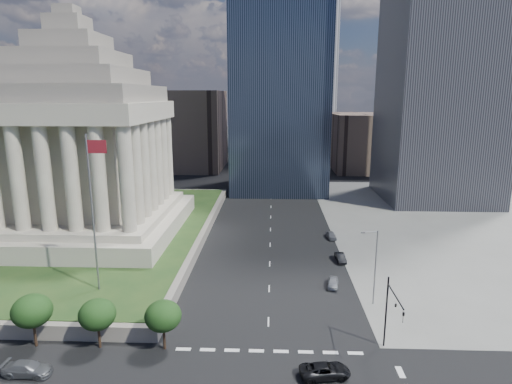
{
  "coord_description": "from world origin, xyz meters",
  "views": [
    {
      "loc": [
        0.36,
        -26.34,
        26.41
      ],
      "look_at": [
        -1.58,
        22.39,
        15.36
      ],
      "focal_mm": 30.0,
      "sensor_mm": 36.0,
      "label": 1
    }
  ],
  "objects_px": {
    "war_memorial": "(77,125)",
    "suv_grey": "(28,369)",
    "traffic_signal_ne": "(391,310)",
    "street_lamp_north": "(374,263)",
    "parked_sedan_mid": "(340,258)",
    "parked_sedan_near": "(333,283)",
    "parked_sedan_far": "(331,235)",
    "pickup_truck": "(325,371)",
    "flagpole": "(93,205)"
  },
  "relations": [
    {
      "from": "war_memorial",
      "to": "flagpole",
      "type": "bearing_deg",
      "value": -63.11
    },
    {
      "from": "war_memorial",
      "to": "suv_grey",
      "type": "xyz_separation_m",
      "value": [
        10.89,
        -38.88,
        -20.72
      ]
    },
    {
      "from": "flagpole",
      "to": "parked_sedan_near",
      "type": "bearing_deg",
      "value": 10.99
    },
    {
      "from": "street_lamp_north",
      "to": "parked_sedan_mid",
      "type": "bearing_deg",
      "value": 97.16
    },
    {
      "from": "street_lamp_north",
      "to": "pickup_truck",
      "type": "height_order",
      "value": "street_lamp_north"
    },
    {
      "from": "parked_sedan_near",
      "to": "parked_sedan_far",
      "type": "bearing_deg",
      "value": 92.85
    },
    {
      "from": "war_memorial",
      "to": "suv_grey",
      "type": "relative_size",
      "value": 8.29
    },
    {
      "from": "street_lamp_north",
      "to": "parked_sedan_mid",
      "type": "distance_m",
      "value": 15.52
    },
    {
      "from": "street_lamp_north",
      "to": "suv_grey",
      "type": "bearing_deg",
      "value": -156.46
    },
    {
      "from": "parked_sedan_far",
      "to": "suv_grey",
      "type": "bearing_deg",
      "value": -134.31
    },
    {
      "from": "war_memorial",
      "to": "traffic_signal_ne",
      "type": "relative_size",
      "value": 4.88
    },
    {
      "from": "traffic_signal_ne",
      "to": "suv_grey",
      "type": "relative_size",
      "value": 1.7
    },
    {
      "from": "street_lamp_north",
      "to": "parked_sedan_near",
      "type": "distance_m",
      "value": 8.31
    },
    {
      "from": "street_lamp_north",
      "to": "parked_sedan_near",
      "type": "relative_size",
      "value": 2.78
    },
    {
      "from": "flagpole",
      "to": "suv_grey",
      "type": "distance_m",
      "value": 19.43
    },
    {
      "from": "parked_sedan_mid",
      "to": "street_lamp_north",
      "type": "bearing_deg",
      "value": -86.32
    },
    {
      "from": "flagpole",
      "to": "traffic_signal_ne",
      "type": "bearing_deg",
      "value": -16.71
    },
    {
      "from": "parked_sedan_near",
      "to": "parked_sedan_far",
      "type": "relative_size",
      "value": 0.97
    },
    {
      "from": "parked_sedan_near",
      "to": "parked_sedan_mid",
      "type": "relative_size",
      "value": 0.94
    },
    {
      "from": "parked_sedan_mid",
      "to": "flagpole",
      "type": "bearing_deg",
      "value": -158.45
    },
    {
      "from": "war_memorial",
      "to": "traffic_signal_ne",
      "type": "bearing_deg",
      "value": -36.42
    },
    {
      "from": "street_lamp_north",
      "to": "suv_grey",
      "type": "distance_m",
      "value": 40.05
    },
    {
      "from": "war_memorial",
      "to": "parked_sedan_far",
      "type": "height_order",
      "value": "war_memorial"
    },
    {
      "from": "street_lamp_north",
      "to": "parked_sedan_mid",
      "type": "relative_size",
      "value": 2.61
    },
    {
      "from": "flagpole",
      "to": "parked_sedan_near",
      "type": "relative_size",
      "value": 5.55
    },
    {
      "from": "war_memorial",
      "to": "parked_sedan_near",
      "type": "bearing_deg",
      "value": -22.73
    },
    {
      "from": "flagpole",
      "to": "parked_sedan_mid",
      "type": "relative_size",
      "value": 5.22
    },
    {
      "from": "war_memorial",
      "to": "pickup_truck",
      "type": "height_order",
      "value": "war_memorial"
    },
    {
      "from": "flagpole",
      "to": "pickup_truck",
      "type": "distance_m",
      "value": 33.15
    },
    {
      "from": "traffic_signal_ne",
      "to": "parked_sedan_near",
      "type": "bearing_deg",
      "value": 102.12
    },
    {
      "from": "pickup_truck",
      "to": "parked_sedan_mid",
      "type": "bearing_deg",
      "value": -20.89
    },
    {
      "from": "war_memorial",
      "to": "suv_grey",
      "type": "height_order",
      "value": "war_memorial"
    },
    {
      "from": "parked_sedan_far",
      "to": "traffic_signal_ne",
      "type": "bearing_deg",
      "value": -93.14
    },
    {
      "from": "parked_sedan_mid",
      "to": "parked_sedan_far",
      "type": "xyz_separation_m",
      "value": [
        0.0,
        11.35,
        0.0
      ]
    },
    {
      "from": "parked_sedan_near",
      "to": "suv_grey",
      "type": "bearing_deg",
      "value": -137.32
    },
    {
      "from": "suv_grey",
      "to": "parked_sedan_mid",
      "type": "height_order",
      "value": "suv_grey"
    },
    {
      "from": "war_memorial",
      "to": "street_lamp_north",
      "type": "xyz_separation_m",
      "value": [
        47.33,
        -23.0,
        -15.74
      ]
    },
    {
      "from": "suv_grey",
      "to": "traffic_signal_ne",
      "type": "bearing_deg",
      "value": -81.38
    },
    {
      "from": "parked_sedan_near",
      "to": "parked_sedan_mid",
      "type": "height_order",
      "value": "parked_sedan_mid"
    },
    {
      "from": "suv_grey",
      "to": "parked_sedan_near",
      "type": "bearing_deg",
      "value": -55.68
    },
    {
      "from": "street_lamp_north",
      "to": "parked_sedan_near",
      "type": "xyz_separation_m",
      "value": [
        -4.33,
        4.99,
        -5.05
      ]
    },
    {
      "from": "pickup_truck",
      "to": "parked_sedan_far",
      "type": "relative_size",
      "value": 1.31
    },
    {
      "from": "war_memorial",
      "to": "street_lamp_north",
      "type": "relative_size",
      "value": 3.9
    },
    {
      "from": "suv_grey",
      "to": "parked_sedan_near",
      "type": "relative_size",
      "value": 1.3
    },
    {
      "from": "suv_grey",
      "to": "war_memorial",
      "type": "bearing_deg",
      "value": 16.96
    },
    {
      "from": "traffic_signal_ne",
      "to": "parked_sedan_mid",
      "type": "height_order",
      "value": "traffic_signal_ne"
    },
    {
      "from": "parked_sedan_far",
      "to": "war_memorial",
      "type": "bearing_deg",
      "value": 178.99
    },
    {
      "from": "suv_grey",
      "to": "parked_sedan_near",
      "type": "height_order",
      "value": "suv_grey"
    },
    {
      "from": "war_memorial",
      "to": "pickup_truck",
      "type": "xyz_separation_m",
      "value": [
        39.53,
        -38.0,
        -20.72
      ]
    },
    {
      "from": "flagpole",
      "to": "suv_grey",
      "type": "bearing_deg",
      "value": -94.91
    }
  ]
}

